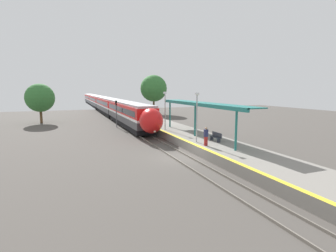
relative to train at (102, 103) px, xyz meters
The scene contains 13 objects.
ground_plane 53.46m from the train, 90.00° to the right, with size 120.00×120.00×0.00m, color #4C4742.
rail_left 53.46m from the train, 90.77° to the right, with size 0.08×90.00×0.15m, color slate.
rail_right 53.46m from the train, 89.23° to the right, with size 0.08×90.00×0.15m, color slate.
train is the anchor object (origin of this frame).
platform_right 53.61m from the train, 85.54° to the right, with size 5.03×64.00×0.87m.
platform_bench 52.05m from the train, 85.03° to the right, with size 0.44×1.73×0.89m.
person_waiting 53.38m from the train, 87.27° to the right, with size 0.36×0.23×1.74m.
railway_signal 32.80m from the train, 93.34° to the right, with size 0.28×0.28×4.25m.
lamppost_near 51.59m from the train, 87.21° to the right, with size 0.36×0.20×4.82m.
lamppost_mid 42.89m from the train, 86.64° to the right, with size 0.36×0.20×4.82m.
station_canopy 48.61m from the train, 84.64° to the right, with size 2.02×18.02×3.70m.
background_tree_left 26.33m from the train, 120.95° to the right, with size 4.99×4.99×6.99m.
background_tree_right 17.35m from the train, 50.35° to the right, with size 6.42×6.42×9.42m.
Camera 1 is at (-9.24, -20.59, 6.01)m, focal length 28.00 mm.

